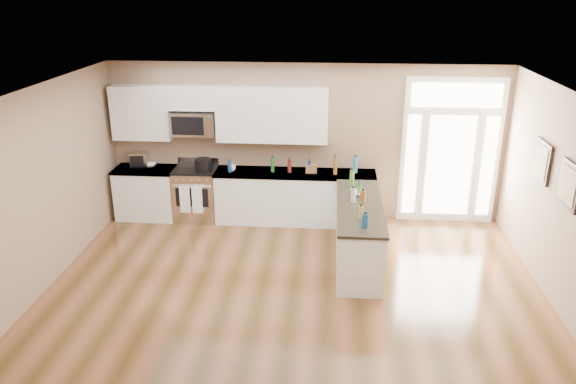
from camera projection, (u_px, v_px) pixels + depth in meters
The scene contains 20 objects.
ground at pixel (286, 343), 6.77m from camera, with size 8.00×8.00×0.00m, color #452F13.
room_shell at pixel (286, 213), 6.17m from camera, with size 8.00×8.00×8.00m.
back_cabinet_left at pixel (147, 194), 10.27m from camera, with size 1.10×0.66×0.94m.
back_cabinet_right at pixel (295, 199), 10.07m from camera, with size 2.85×0.66×0.94m.
peninsula_cabinet at pixel (358, 235), 8.63m from camera, with size 0.69×2.32×0.94m.
upper_cabinet_left at pixel (142, 113), 9.88m from camera, with size 1.04×0.33×0.95m, color white.
upper_cabinet_right at pixel (272, 115), 9.71m from camera, with size 1.94×0.33×0.95m, color white.
upper_cabinet_short at pixel (193, 98), 9.72m from camera, with size 0.82×0.33×0.40m, color white.
microwave at pixel (194, 123), 9.84m from camera, with size 0.78×0.41×0.42m.
entry_door at pixel (450, 152), 9.81m from camera, with size 1.70×0.10×2.60m.
wall_art_near at pixel (542, 161), 7.96m from camera, with size 0.05×0.58×0.58m.
wall_art_far at pixel (570, 185), 7.03m from camera, with size 0.05×0.58×0.58m.
kitchen_range at pixel (196, 194), 10.19m from camera, with size 0.76×0.68×1.08m.
stockpot at pixel (203, 164), 9.90m from camera, with size 0.30×0.30×0.23m, color black.
toaster_oven at pixel (139, 159), 10.16m from camera, with size 0.31×0.24×0.27m, color silver.
cardboard_box at pixel (311, 168), 9.85m from camera, with size 0.19×0.14×0.16m, color brown.
bowl_left at pixel (150, 165), 10.19m from camera, with size 0.21×0.21×0.05m, color white.
bowl_peninsula at pixel (359, 193), 8.83m from camera, with size 0.20×0.20×0.06m, color white.
cup_counter at pixel (232, 168), 9.94m from camera, with size 0.14×0.14×0.11m, color white.
counter_bottles at pixel (333, 181), 9.06m from camera, with size 2.34×2.44×0.32m.
Camera 1 is at (0.47, -5.67, 4.09)m, focal length 35.00 mm.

